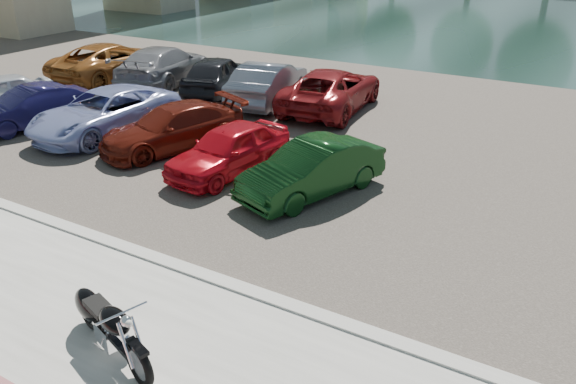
% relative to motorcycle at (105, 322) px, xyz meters
% --- Properties ---
extents(ground, '(200.00, 200.00, 0.00)m').
position_rel_motorcycle_xyz_m(ground, '(1.02, 0.26, -0.56)').
color(ground, '#595447').
rests_on(ground, ground).
extents(kerb, '(60.00, 0.30, 0.14)m').
position_rel_motorcycle_xyz_m(kerb, '(1.02, 2.26, -0.49)').
color(kerb, '#A09F97').
rests_on(kerb, ground).
extents(parking_lot, '(60.00, 18.00, 0.04)m').
position_rel_motorcycle_xyz_m(parking_lot, '(1.02, 11.26, -0.54)').
color(parking_lot, '#3F3932').
rests_on(parking_lot, ground).
extents(river, '(120.00, 40.00, 0.00)m').
position_rel_motorcycle_xyz_m(river, '(1.02, 40.26, -0.56)').
color(river, '#1A2F2C').
rests_on(river, ground).
extents(motorcycle, '(2.26, 1.03, 1.05)m').
position_rel_motorcycle_xyz_m(motorcycle, '(0.00, 0.00, 0.00)').
color(motorcycle, black).
rests_on(motorcycle, promenade).
extents(car_1, '(2.13, 4.06, 1.27)m').
position_rel_motorcycle_xyz_m(car_1, '(-10.08, 6.47, 0.12)').
color(car_1, '#171440').
rests_on(car_1, parking_lot).
extents(car_2, '(2.62, 5.04, 1.36)m').
position_rel_motorcycle_xyz_m(car_2, '(-7.53, 7.18, 0.16)').
color(car_2, '#919ED4').
rests_on(car_2, parking_lot).
extents(car_3, '(3.25, 4.67, 1.26)m').
position_rel_motorcycle_xyz_m(car_3, '(-4.84, 7.23, 0.11)').
color(car_3, '#5D170D').
rests_on(car_3, parking_lot).
extents(car_4, '(2.01, 3.92, 1.28)m').
position_rel_motorcycle_xyz_m(car_4, '(-2.40, 6.58, 0.12)').
color(car_4, red).
rests_on(car_4, parking_lot).
extents(car_5, '(2.52, 4.08, 1.27)m').
position_rel_motorcycle_xyz_m(car_5, '(0.09, 6.47, 0.11)').
color(car_5, black).
rests_on(car_5, parking_lot).
extents(car_6, '(2.67, 5.53, 1.52)m').
position_rel_motorcycle_xyz_m(car_6, '(-12.59, 12.36, 0.24)').
color(car_6, '#9F5D24').
rests_on(car_6, parking_lot).
extents(car_7, '(3.27, 5.65, 1.54)m').
position_rel_motorcycle_xyz_m(car_7, '(-10.07, 12.80, 0.25)').
color(car_7, gray).
rests_on(car_7, parking_lot).
extents(car_8, '(2.81, 4.54, 1.44)m').
position_rel_motorcycle_xyz_m(car_8, '(-7.41, 12.82, 0.20)').
color(car_8, black).
rests_on(car_8, parking_lot).
extents(car_9, '(2.37, 4.75, 1.50)m').
position_rel_motorcycle_xyz_m(car_9, '(-4.94, 12.61, 0.23)').
color(car_9, slate).
rests_on(car_9, parking_lot).
extents(car_10, '(2.85, 5.39, 1.44)m').
position_rel_motorcycle_xyz_m(car_10, '(-2.58, 13.00, 0.20)').
color(car_10, maroon).
rests_on(car_10, parking_lot).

